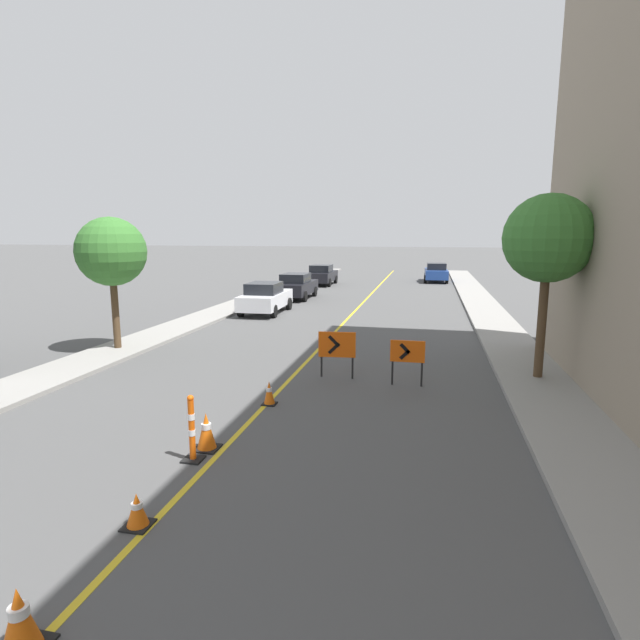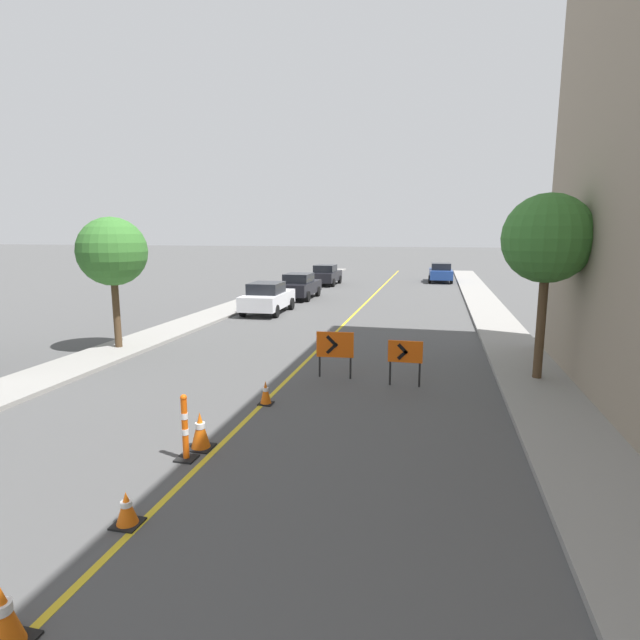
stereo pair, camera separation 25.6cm
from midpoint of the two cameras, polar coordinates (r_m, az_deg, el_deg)
The scene contains 16 objects.
lane_stripe at distance 24.47m, azimuth 3.05°, elevation 0.34°, with size 0.12×61.41×0.01m.
sidewalk_left at distance 26.37m, azimuth -11.52°, elevation 0.98°, with size 1.97×61.41×0.13m.
sidewalk_right at distance 24.32m, azimuth 18.88°, elevation -0.11°, with size 1.97×61.41×0.13m.
traffic_cone_third at distance 6.51m, azimuth -32.21°, elevation -27.02°, with size 0.47×0.47×0.70m.
traffic_cone_fourth at distance 7.99m, azimuth -21.09°, elevation -19.63°, with size 0.39×0.39×0.50m.
traffic_cone_fifth at distance 10.02m, azimuth -13.59°, elevation -12.26°, with size 0.46×0.46×0.72m.
traffic_cone_farthest at distance 12.22m, azimuth -6.43°, elevation -8.29°, with size 0.33×0.33×0.58m.
delineator_post_rear at distance 9.56m, azimuth -15.19°, elevation -12.27°, with size 0.36×0.36×1.24m.
arrow_barricade_primary at distance 14.15m, azimuth 1.43°, elevation -3.02°, with size 1.06×0.16×1.33m.
arrow_barricade_secondary at distance 13.61m, azimuth 9.43°, elevation -3.83°, with size 0.92×0.08×1.25m.
parked_car_curb_near at distance 25.71m, azimuth -6.56°, elevation 2.55°, with size 1.95×4.35×1.59m.
parked_car_curb_mid at distance 31.20m, azimuth -2.97°, elevation 3.91°, with size 1.94×4.32×1.59m.
parked_car_curb_far at distance 39.41m, azimuth 0.01°, elevation 5.19°, with size 1.93×4.30×1.59m.
parked_car_opposite_side at distance 42.92m, azimuth 12.96°, elevation 5.33°, with size 1.95×4.35×1.59m.
street_tree_left_near at distance 18.51m, azimuth -23.13°, elevation 7.13°, with size 2.34×2.34×4.50m.
street_tree_right_near at distance 14.73m, azimuth 24.18°, elevation 8.41°, with size 2.37×2.37×5.01m.
Camera 1 is at (3.73, 6.86, 4.11)m, focal length 28.00 mm.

